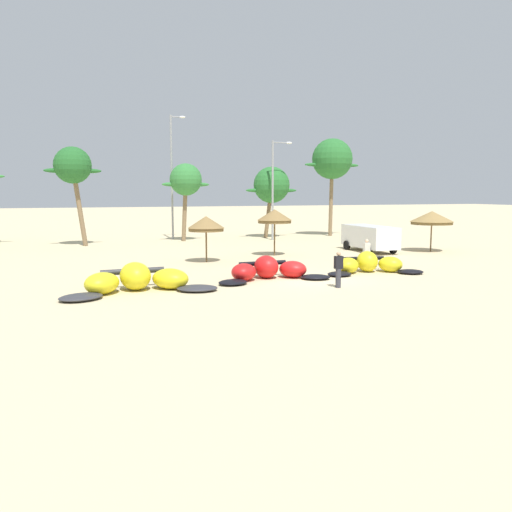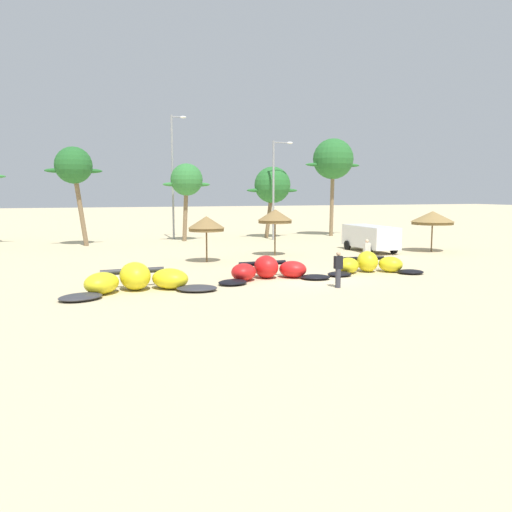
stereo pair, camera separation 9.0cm
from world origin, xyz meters
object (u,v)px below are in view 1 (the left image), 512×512
object	(u,v)px
kite_far_left	(137,280)
beach_umbrella_near_palms	(432,218)
palm_center_left	(272,185)
lamppost_west_center	(173,172)
kite_left_of_center	(369,265)
kite_left	(269,270)
palm_left_of_gap	(186,181)
person_near_kites	(366,253)
beach_umbrella_near_van	(206,224)
beach_umbrella_middle	(275,216)
lamppost_east_center	(274,184)
palm_center_right	(332,160)
parked_van	(369,236)
palm_left	(73,167)
person_by_umbrellas	(338,269)

from	to	relation	value
kite_far_left	beach_umbrella_near_palms	bearing A→B (deg)	20.45
palm_center_left	lamppost_west_center	world-z (taller)	lamppost_west_center
kite_left_of_center	lamppost_west_center	size ratio (longest dim) A/B	0.49
kite_left	palm_left_of_gap	size ratio (longest dim) A/B	0.89
kite_left_of_center	person_near_kites	world-z (taller)	person_near_kites
kite_far_left	lamppost_west_center	size ratio (longest dim) A/B	0.62
kite_left	palm_left_of_gap	bearing A→B (deg)	88.54
kite_left_of_center	palm_center_left	xyz separation A→B (m)	(2.99, 21.50, 4.40)
kite_left	beach_umbrella_near_palms	bearing A→B (deg)	24.94
beach_umbrella_near_van	person_near_kites	xyz separation A→B (m)	(7.74, -5.44, -1.51)
beach_umbrella_middle	lamppost_east_center	size ratio (longest dim) A/B	0.36
palm_left_of_gap	palm_center_right	xyz separation A→B (m)	(14.34, 0.49, 2.12)
kite_left_of_center	beach_umbrella_near_palms	bearing A→B (deg)	36.35
beach_umbrella_middle	kite_left_of_center	bearing A→B (deg)	-77.37
kite_far_left	palm_left_of_gap	xyz separation A→B (m)	(6.94, 21.95, 4.73)
kite_left	palm_left_of_gap	xyz separation A→B (m)	(0.53, 20.96, 4.76)
parked_van	beach_umbrella_near_van	bearing A→B (deg)	-172.53
beach_umbrella_middle	person_near_kites	xyz separation A→B (m)	(2.63, -7.12, -1.80)
kite_far_left	beach_umbrella_middle	world-z (taller)	beach_umbrella_middle
beach_umbrella_near_palms	person_near_kites	distance (m)	10.46
kite_far_left	person_near_kites	distance (m)	13.08
person_near_kites	lamppost_west_center	size ratio (longest dim) A/B	0.15
palm_left	lamppost_east_center	world-z (taller)	lamppost_east_center
kite_left_of_center	person_by_umbrellas	bearing A→B (deg)	-138.12
palm_center_right	lamppost_west_center	xyz separation A→B (m)	(-15.09, 1.43, -1.33)
kite_left	person_near_kites	world-z (taller)	person_near_kites
beach_umbrella_near_van	person_by_umbrellas	distance (m)	10.80
kite_left	palm_left	distance (m)	22.13
kite_far_left	beach_umbrella_middle	distance (m)	14.20
beach_umbrella_near_palms	person_near_kites	size ratio (longest dim) A/B	1.86
person_by_umbrellas	palm_center_right	world-z (taller)	palm_center_right
lamppost_east_center	palm_left	bearing A→B (deg)	179.27
kite_left	person_by_umbrellas	size ratio (longest dim) A/B	3.67
kite_far_left	kite_left_of_center	distance (m)	12.17
kite_far_left	lamppost_west_center	distance (m)	25.26
beach_umbrella_near_van	palm_left_of_gap	size ratio (longest dim) A/B	0.42
parked_van	person_by_umbrellas	world-z (taller)	parked_van
person_by_umbrellas	palm_center_left	size ratio (longest dim) A/B	0.25
beach_umbrella_near_palms	palm_left	world-z (taller)	palm_left
kite_left	beach_umbrella_near_van	size ratio (longest dim) A/B	2.14
beach_umbrella_near_van	lamppost_west_center	xyz separation A→B (m)	(1.10, 15.90, 3.64)
kite_left_of_center	lamppost_east_center	distance (m)	19.92
person_by_umbrellas	lamppost_east_center	xyz separation A→B (m)	(6.04, 22.55, 4.06)
palm_center_right	palm_left_of_gap	bearing A→B (deg)	-178.05
kite_far_left	kite_left	world-z (taller)	kite_far_left
kite_left_of_center	palm_left_of_gap	size ratio (longest dim) A/B	0.81
kite_left_of_center	beach_umbrella_middle	world-z (taller)	beach_umbrella_middle
beach_umbrella_middle	lamppost_east_center	world-z (taller)	lamppost_east_center
parked_van	lamppost_east_center	world-z (taller)	lamppost_east_center
parked_van	palm_center_right	size ratio (longest dim) A/B	0.55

